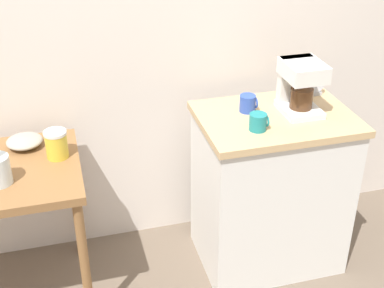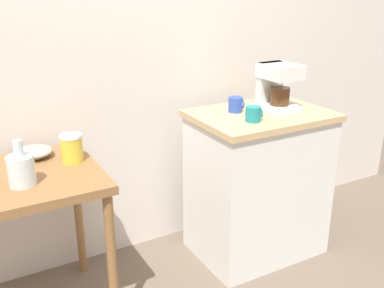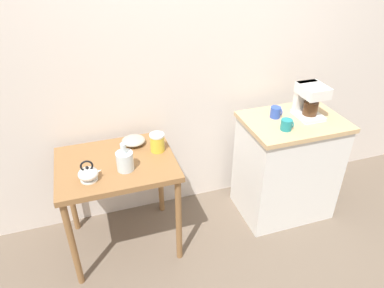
% 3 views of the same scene
% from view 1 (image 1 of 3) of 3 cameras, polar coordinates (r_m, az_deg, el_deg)
% --- Properties ---
extents(ground_plane, '(8.00, 8.00, 0.00)m').
position_cam_1_polar(ground_plane, '(3.01, -4.86, -13.38)').
color(ground_plane, '#6B5B4C').
extents(kitchen_counter, '(0.76, 0.55, 0.88)m').
position_cam_1_polar(kitchen_counter, '(2.87, 8.31, -4.84)').
color(kitchen_counter, white).
rests_on(kitchen_counter, ground_plane).
extents(bowl_stoneware, '(0.17, 0.17, 0.05)m').
position_cam_1_polar(bowl_stoneware, '(2.68, -17.41, 0.28)').
color(bowl_stoneware, '#9E998C').
rests_on(bowl_stoneware, wooden_table).
extents(canister_enamel, '(0.10, 0.10, 0.13)m').
position_cam_1_polar(canister_enamel, '(2.53, -14.24, -0.02)').
color(canister_enamel, gold).
rests_on(canister_enamel, wooden_table).
extents(coffee_maker, '(0.18, 0.22, 0.26)m').
position_cam_1_polar(coffee_maker, '(2.66, 11.42, 6.29)').
color(coffee_maker, white).
rests_on(coffee_maker, kitchen_counter).
extents(mug_blue, '(0.09, 0.08, 0.09)m').
position_cam_1_polar(mug_blue, '(2.65, 5.99, 4.32)').
color(mug_blue, '#2D4CAD').
rests_on(mug_blue, kitchen_counter).
extents(mug_dark_teal, '(0.09, 0.08, 0.08)m').
position_cam_1_polar(mug_dark_teal, '(2.48, 7.09, 2.35)').
color(mug_dark_teal, teal).
rests_on(mug_dark_teal, kitchen_counter).
extents(table_clock, '(0.10, 0.05, 0.12)m').
position_cam_1_polar(table_clock, '(2.89, 12.94, 6.14)').
color(table_clock, '#B2B5BA').
rests_on(table_clock, kitchen_counter).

